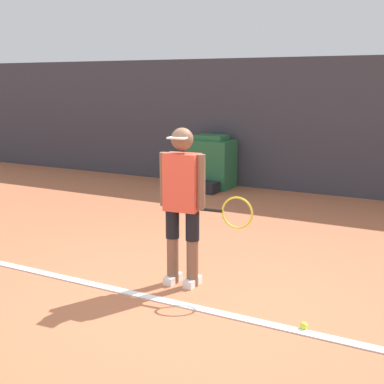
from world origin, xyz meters
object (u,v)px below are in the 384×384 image
Objects in this scene: tennis_player at (184,200)px; tennis_ball at (304,326)px; equipment_bag at (200,187)px; covered_chair at (211,162)px.

tennis_player reaches higher than tennis_ball.
tennis_player is at bearing 163.66° from tennis_ball.
covered_chair is at bearing 93.88° from equipment_bag.
covered_chair reaches higher than equipment_bag.
equipment_bag is at bearing 126.65° from tennis_ball.
tennis_ball is 6.17m from covered_chair.
tennis_ball is 0.07× the size of covered_chair.
covered_chair is at bearing 124.01° from tennis_ball.
tennis_ball is (1.38, -0.41, -0.85)m from tennis_player.
tennis_player is at bearing -66.32° from covered_chair.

